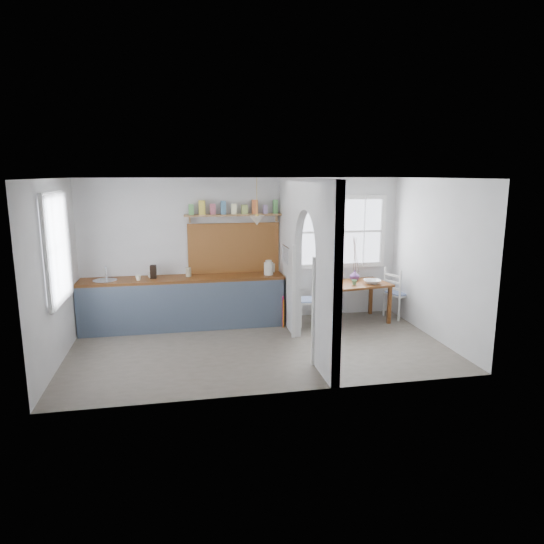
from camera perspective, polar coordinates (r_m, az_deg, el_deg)
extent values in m
cube|color=#6D645A|center=(7.64, -1.43, -8.93)|extent=(5.80, 3.20, 0.01)
cube|color=silver|center=(7.16, -1.53, 10.97)|extent=(5.80, 3.20, 0.01)
cube|color=silver|center=(8.85, -3.19, 2.59)|extent=(5.80, 0.01, 2.60)
cube|color=silver|center=(5.75, 1.16, -2.22)|extent=(5.80, 0.01, 2.60)
cube|color=silver|center=(7.40, -24.23, -0.16)|extent=(0.01, 3.20, 2.60)
cube|color=silver|center=(8.27, 18.77, 1.37)|extent=(0.01, 3.20, 2.60)
cube|color=silver|center=(6.30, 6.62, -1.08)|extent=(0.12, 0.80, 2.60)
cube|color=silver|center=(8.39, 2.11, 2.11)|extent=(0.12, 1.20, 2.60)
cube|color=silver|center=(7.14, 4.34, 6.72)|extent=(0.12, 1.20, 1.05)
cube|color=brown|center=(8.55, -10.41, -0.79)|extent=(3.50, 0.60, 0.05)
cube|color=#465363|center=(8.38, -10.27, -4.20)|extent=(3.50, 0.03, 0.85)
cube|color=black|center=(8.71, -10.31, -3.62)|extent=(3.46, 0.45, 0.85)
cylinder|color=#AFB4C0|center=(8.64, -19.06, -1.01)|extent=(0.40, 0.40, 0.02)
cube|color=brown|center=(8.79, -4.50, 2.84)|extent=(1.65, 0.03, 0.90)
cube|color=olive|center=(8.64, -4.50, 6.70)|extent=(1.75, 0.20, 0.03)
cube|color=#43883C|center=(8.58, -9.50, 7.25)|extent=(0.09, 0.09, 0.18)
cube|color=gold|center=(8.58, -8.25, 7.29)|extent=(0.09, 0.09, 0.18)
cube|color=#8F3E4C|center=(8.60, -7.00, 7.33)|extent=(0.09, 0.09, 0.18)
cube|color=#37678A|center=(8.61, -5.75, 7.36)|extent=(0.09, 0.09, 0.18)
cube|color=#F2EDA7|center=(8.63, -4.51, 7.39)|extent=(0.09, 0.09, 0.18)
cube|color=olive|center=(8.65, -3.27, 7.42)|extent=(0.09, 0.09, 0.18)
cube|color=#B5501F|center=(8.68, -2.04, 7.45)|extent=(0.09, 0.09, 0.18)
cube|color=gray|center=(8.71, -0.82, 7.47)|extent=(0.09, 0.09, 0.18)
cube|color=#43883C|center=(8.74, 0.39, 7.48)|extent=(0.09, 0.09, 0.18)
cone|color=white|center=(8.36, -1.79, 6.09)|extent=(0.26, 0.26, 0.16)
cylinder|color=#AFB4C0|center=(8.25, 1.67, 3.01)|extent=(0.02, 0.50, 0.02)
imported|color=white|center=(8.46, -15.46, -0.66)|extent=(0.13, 0.13, 0.09)
imported|color=beige|center=(8.62, -14.05, -0.38)|extent=(0.14, 0.14, 0.09)
cube|color=black|center=(8.57, -13.79, 0.02)|extent=(0.11, 0.15, 0.22)
cylinder|color=tan|center=(8.58, -9.81, -0.02)|extent=(0.12, 0.12, 0.16)
cube|color=#C1194E|center=(8.58, 1.29, -4.69)|extent=(0.02, 0.03, 0.56)
cube|color=#C15F13|center=(8.55, 1.36, -4.93)|extent=(0.02, 0.03, 0.50)
imported|color=silver|center=(8.89, 11.71, -1.13)|extent=(0.34, 0.34, 0.07)
imported|color=#5F9664|center=(8.75, 9.65, -1.21)|extent=(0.11, 0.11, 0.09)
cylinder|color=black|center=(8.79, 7.41, -1.34)|extent=(0.21, 0.21, 0.01)
imported|color=#5D3474|center=(9.10, 9.70, -0.39)|extent=(0.22, 0.22, 0.19)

